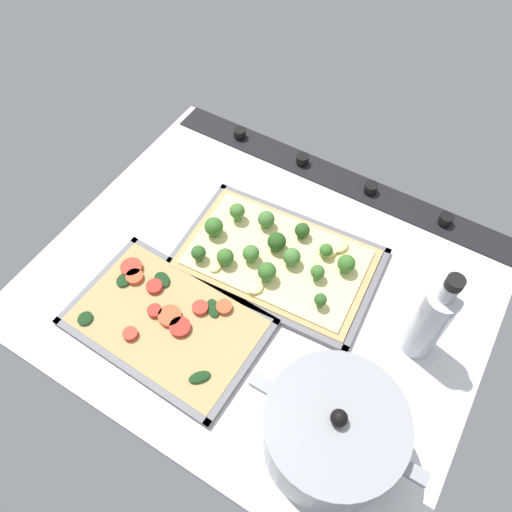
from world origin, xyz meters
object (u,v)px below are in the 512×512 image
Objects in this scene: baking_tray_front at (278,261)px; cooking_pot at (332,433)px; veggie_pizza_back at (166,318)px; baking_tray_back at (167,323)px; oil_bottle at (430,321)px; broccoli_pizza at (276,255)px.

cooking_pot is at bearing 132.33° from baking_tray_front.
veggie_pizza_back is 1.20× the size of cooking_pot.
baking_tray_back is 1.29× the size of cooking_pot.
cooking_pot is 24.20cm from oil_bottle.
cooking_pot reaches higher than veggie_pizza_back.
cooking_pot is (-24.19, 26.07, 4.57)cm from broccoli_pizza.
baking_tray_front is at bearing -115.36° from baking_tray_back.
cooking_pot is at bearing 75.90° from oil_bottle.
baking_tray_front is 1.14× the size of baking_tray_back.
baking_tray_back is (9.96, 22.05, -1.72)cm from broccoli_pizza.
oil_bottle is (-29.58, 2.70, 8.80)cm from baking_tray_front.
baking_tray_back is at bearing 64.64° from baking_tray_front.
cooking_pot is (-23.72, 26.04, 6.31)cm from baking_tray_front.
cooking_pot reaches higher than baking_tray_front.
broccoli_pizza is 1.69× the size of oil_bottle.
baking_tray_front is 24.23cm from veggie_pizza_back.
baking_tray_front is at bearing -47.67° from cooking_pot.
cooking_pot is (-34.64, 4.42, 5.56)cm from veggie_pizza_back.
veggie_pizza_back is 1.48× the size of oil_bottle.
baking_tray_back is at bearing 65.69° from broccoli_pizza.
broccoli_pizza is 24.06cm from veggie_pizza_back.
baking_tray_back is at bearing 140.38° from veggie_pizza_back.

